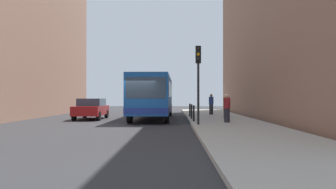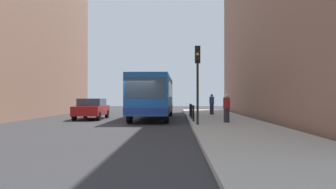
# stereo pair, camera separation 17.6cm
# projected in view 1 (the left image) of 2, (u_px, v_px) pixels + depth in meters

# --- Properties ---
(ground_plane) EXTENTS (80.00, 80.00, 0.00)m
(ground_plane) POSITION_uv_depth(u_px,v_px,m) (134.00, 125.00, 19.35)
(ground_plane) COLOR #2D2D30
(sidewalk) EXTENTS (4.40, 40.00, 0.15)m
(sidewalk) POSITION_uv_depth(u_px,v_px,m) (228.00, 123.00, 19.26)
(sidewalk) COLOR #ADA89E
(sidewalk) RESTS_ON ground
(building_right) EXTENTS (7.00, 32.00, 15.87)m
(building_right) POSITION_uv_depth(u_px,v_px,m) (308.00, 5.00, 23.21)
(building_right) COLOR #936B56
(building_right) RESTS_ON ground
(bus) EXTENTS (2.66, 11.05, 3.00)m
(bus) POSITION_uv_depth(u_px,v_px,m) (153.00, 95.00, 24.44)
(bus) COLOR #19519E
(bus) RESTS_ON ground
(car_beside_bus) EXTENTS (1.95, 4.44, 1.48)m
(car_beside_bus) POSITION_uv_depth(u_px,v_px,m) (91.00, 108.00, 24.05)
(car_beside_bus) COLOR maroon
(car_beside_bus) RESTS_ON ground
(traffic_light) EXTENTS (0.28, 0.33, 4.10)m
(traffic_light) POSITION_uv_depth(u_px,v_px,m) (198.00, 70.00, 17.58)
(traffic_light) COLOR black
(traffic_light) RESTS_ON sidewalk
(bollard_near) EXTENTS (0.11, 0.11, 0.95)m
(bollard_near) POSITION_uv_depth(u_px,v_px,m) (194.00, 113.00, 19.90)
(bollard_near) COLOR black
(bollard_near) RESTS_ON sidewalk
(bollard_mid) EXTENTS (0.11, 0.11, 0.95)m
(bollard_mid) POSITION_uv_depth(u_px,v_px,m) (192.00, 111.00, 22.34)
(bollard_mid) COLOR black
(bollard_mid) RESTS_ON sidewalk
(bollard_far) EXTENTS (0.11, 0.11, 0.95)m
(bollard_far) POSITION_uv_depth(u_px,v_px,m) (190.00, 110.00, 24.77)
(bollard_far) COLOR black
(bollard_far) RESTS_ON sidewalk
(pedestrian_near_signal) EXTENTS (0.38, 0.38, 1.61)m
(pedestrian_near_signal) POSITION_uv_depth(u_px,v_px,m) (227.00, 108.00, 19.03)
(pedestrian_near_signal) COLOR #26262D
(pedestrian_near_signal) RESTS_ON sidewalk
(pedestrian_mid_sidewalk) EXTENTS (0.38, 0.38, 1.64)m
(pedestrian_mid_sidewalk) POSITION_uv_depth(u_px,v_px,m) (226.00, 106.00, 22.72)
(pedestrian_mid_sidewalk) COLOR #26262D
(pedestrian_mid_sidewalk) RESTS_ON sidewalk
(pedestrian_far_sidewalk) EXTENTS (0.38, 0.38, 1.69)m
(pedestrian_far_sidewalk) POSITION_uv_depth(u_px,v_px,m) (211.00, 104.00, 27.57)
(pedestrian_far_sidewalk) COLOR #26262D
(pedestrian_far_sidewalk) RESTS_ON sidewalk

